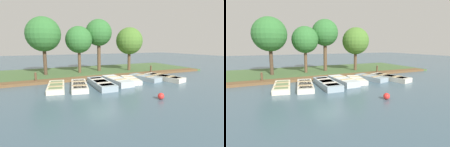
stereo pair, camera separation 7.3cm
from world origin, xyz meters
The scene contains 17 objects.
ground_plane centered at (0.00, 0.00, 0.00)m, with size 80.00×80.00×0.00m, color #425B6B.
shore_bank centered at (-5.00, 0.00, 0.08)m, with size 8.00×24.00×0.16m.
dock_walkway centered at (-1.48, 0.00, 0.10)m, with size 1.09×22.92×0.19m.
rowboat_0 centered at (0.80, -3.69, 0.16)m, with size 3.12×1.49×0.33m.
rowboat_1 centered at (1.15, -2.26, 0.16)m, with size 3.35×1.64×0.33m.
rowboat_2 centered at (1.31, -0.78, 0.20)m, with size 3.60×1.24×0.40m.
rowboat_3 centered at (1.01, 0.61, 0.22)m, with size 3.13×1.21×0.44m.
rowboat_4 centered at (0.92, 1.85, 0.16)m, with size 2.76×1.54×0.33m.
rowboat_5 centered at (0.70, 3.31, 0.18)m, with size 2.91×1.60×0.37m.
rowboat_6 centered at (1.33, 4.76, 0.19)m, with size 3.49×1.80×0.38m.
mooring_post_near centered at (-1.60, -4.84, 0.42)m, with size 0.15×0.15×0.84m.
mooring_post_far centered at (-1.60, 5.66, 0.42)m, with size 0.15×0.15×0.84m.
buoy centered at (5.37, 1.05, 0.17)m, with size 0.34×0.34×0.34m.
park_tree_far_left centered at (-4.32, -3.94, 3.74)m, with size 3.01×3.01×5.26m.
park_tree_left centered at (-4.30, -0.82, 3.30)m, with size 2.54×2.54×4.59m.
park_tree_center centered at (-4.67, 1.34, 4.01)m, with size 2.68×2.68×5.40m.
park_tree_right centered at (-3.73, 4.39, 3.22)m, with size 2.79×2.79×4.63m.
Camera 1 is at (12.35, -5.02, 2.85)m, focal length 28.00 mm.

